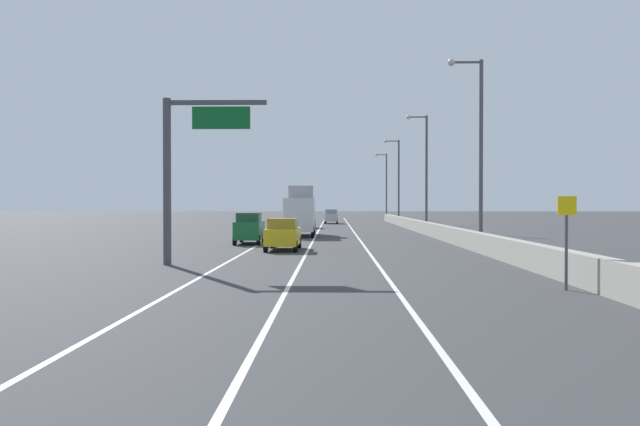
% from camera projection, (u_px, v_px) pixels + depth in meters
% --- Properties ---
extents(ground_plane, '(320.00, 320.00, 0.00)m').
position_uv_depth(ground_plane, '(338.00, 230.00, 66.93)').
color(ground_plane, '#38383A').
extents(lane_stripe_left, '(0.16, 130.00, 0.00)m').
position_uv_depth(lane_stripe_left, '(277.00, 235.00, 58.04)').
color(lane_stripe_left, silver).
rests_on(lane_stripe_left, ground_plane).
extents(lane_stripe_center, '(0.16, 130.00, 0.00)m').
position_uv_depth(lane_stripe_center, '(316.00, 235.00, 57.97)').
color(lane_stripe_center, silver).
rests_on(lane_stripe_center, ground_plane).
extents(lane_stripe_right, '(0.16, 130.00, 0.00)m').
position_uv_depth(lane_stripe_right, '(356.00, 235.00, 57.90)').
color(lane_stripe_right, silver).
rests_on(lane_stripe_right, ground_plane).
extents(jersey_barrier_right, '(0.60, 120.00, 1.10)m').
position_uv_depth(jersey_barrier_right, '(461.00, 237.00, 42.77)').
color(jersey_barrier_right, '#9E998E').
rests_on(jersey_barrier_right, ground_plane).
extents(overhead_sign_gantry, '(4.68, 0.36, 7.50)m').
position_uv_depth(overhead_sign_gantry, '(183.00, 160.00, 29.45)').
color(overhead_sign_gantry, '#47474C').
rests_on(overhead_sign_gantry, ground_plane).
extents(speed_advisory_sign, '(0.60, 0.11, 3.00)m').
position_uv_depth(speed_advisory_sign, '(567.00, 235.00, 20.87)').
color(speed_advisory_sign, '#4C4C51').
rests_on(speed_advisory_sign, ground_plane).
extents(lamp_post_right_second, '(2.14, 0.44, 11.51)m').
position_uv_depth(lamp_post_right_second, '(477.00, 141.00, 39.56)').
color(lamp_post_right_second, '#4C4C51').
rests_on(lamp_post_right_second, ground_plane).
extents(lamp_post_right_third, '(2.14, 0.44, 11.51)m').
position_uv_depth(lamp_post_right_third, '(424.00, 165.00, 64.62)').
color(lamp_post_right_third, '#4C4C51').
rests_on(lamp_post_right_third, ground_plane).
extents(lamp_post_right_fourth, '(2.14, 0.44, 11.51)m').
position_uv_depth(lamp_post_right_fourth, '(397.00, 176.00, 89.68)').
color(lamp_post_right_fourth, '#4C4C51').
rests_on(lamp_post_right_fourth, ground_plane).
extents(lamp_post_right_fifth, '(2.14, 0.44, 11.51)m').
position_uv_depth(lamp_post_right_fifth, '(385.00, 182.00, 114.73)').
color(lamp_post_right_fifth, '#4C4C51').
rests_on(lamp_post_right_fifth, ground_plane).
extents(car_gray_0, '(2.00, 4.10, 1.98)m').
position_uv_depth(car_gray_0, '(306.00, 219.00, 73.35)').
color(car_gray_0, slate).
rests_on(car_gray_0, ground_plane).
extents(car_green_1, '(1.86, 4.64, 2.13)m').
position_uv_depth(car_green_1, '(250.00, 228.00, 44.93)').
color(car_green_1, '#196033').
rests_on(car_green_1, ground_plane).
extents(car_yellow_2, '(1.95, 4.54, 1.89)m').
position_uv_depth(car_yellow_2, '(283.00, 234.00, 38.72)').
color(car_yellow_2, gold).
rests_on(car_yellow_2, ground_plane).
extents(car_silver_3, '(1.85, 4.44, 1.95)m').
position_uv_depth(car_silver_3, '(331.00, 216.00, 89.68)').
color(car_silver_3, '#B7B7BC').
rests_on(car_silver_3, ground_plane).
extents(box_truck, '(2.53, 7.87, 4.30)m').
position_uv_depth(box_truck, '(300.00, 213.00, 55.76)').
color(box_truck, silver).
rests_on(box_truck, ground_plane).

